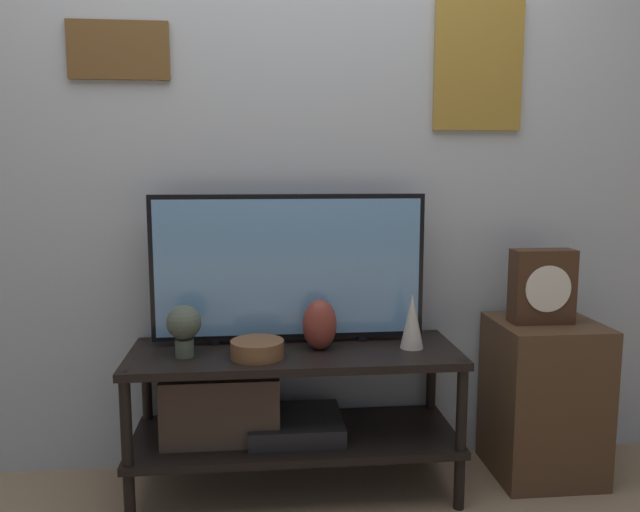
# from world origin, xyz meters

# --- Properties ---
(wall_back) EXTENTS (6.40, 0.08, 2.70)m
(wall_back) POSITION_xyz_m (0.01, 0.55, 1.36)
(wall_back) COLOR #B2BCC6
(wall_back) RESTS_ON ground_plane
(media_console) EXTENTS (1.25, 0.46, 0.56)m
(media_console) POSITION_xyz_m (-0.11, 0.27, 0.36)
(media_console) COLOR black
(media_console) RESTS_ON ground_plane
(television) EXTENTS (1.06, 0.05, 0.59)m
(television) POSITION_xyz_m (-0.02, 0.37, 0.87)
(television) COLOR black
(television) RESTS_ON media_console
(vase_slim_bronze) EXTENTS (0.09, 0.09, 0.21)m
(vase_slim_bronze) POSITION_xyz_m (0.45, 0.25, 0.67)
(vase_slim_bronze) COLOR beige
(vase_slim_bronze) RESTS_ON media_console
(vase_wide_bowl) EXTENTS (0.20, 0.20, 0.06)m
(vase_wide_bowl) POSITION_xyz_m (-0.14, 0.19, 0.60)
(vase_wide_bowl) COLOR brown
(vase_wide_bowl) RESTS_ON media_console
(vase_urn_stoneware) EXTENTS (0.13, 0.11, 0.19)m
(vase_urn_stoneware) POSITION_xyz_m (0.09, 0.26, 0.66)
(vase_urn_stoneware) COLOR brown
(vase_urn_stoneware) RESTS_ON media_console
(decorative_bust) EXTENTS (0.13, 0.13, 0.19)m
(decorative_bust) POSITION_xyz_m (-0.41, 0.22, 0.68)
(decorative_bust) COLOR #4C5647
(decorative_bust) RESTS_ON media_console
(side_table) EXTENTS (0.41, 0.39, 0.64)m
(side_table) POSITION_xyz_m (1.02, 0.31, 0.32)
(side_table) COLOR #513823
(side_table) RESTS_ON ground_plane
(mantel_clock) EXTENTS (0.24, 0.11, 0.29)m
(mantel_clock) POSITION_xyz_m (0.98, 0.30, 0.79)
(mantel_clock) COLOR #422819
(mantel_clock) RESTS_ON side_table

